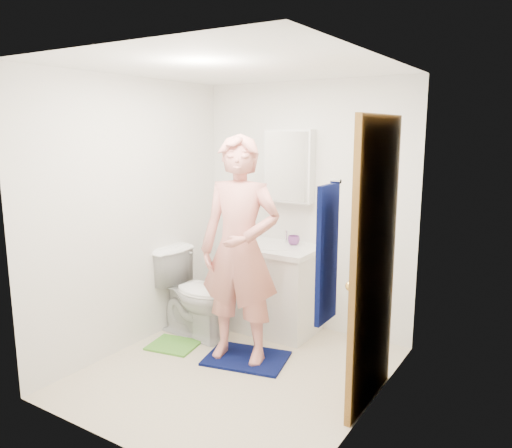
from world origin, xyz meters
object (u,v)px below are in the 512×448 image
Objects in this scene: vanity_cabinet at (277,291)px; man at (240,250)px; medicine_cabinet at (289,166)px; soap_dispenser at (247,235)px; toothbrush_cup at (294,240)px; towel at (327,254)px; toilet at (195,293)px.

vanity_cabinet is 0.92m from man.
man is at bearing -86.38° from medicine_cabinet.
toothbrush_cup is (0.41, 0.20, -0.04)m from soap_dispenser.
towel is at bearing -43.70° from soap_dispenser.
toothbrush_cup reaches higher than vanity_cabinet.
vanity_cabinet is at bearing 82.99° from man.
man is (0.06, -0.94, -0.63)m from medicine_cabinet.
medicine_cabinet is at bearing -34.58° from toilet.
toilet is (-0.60, -0.73, -1.18)m from medicine_cabinet.
soap_dispenser is at bearing 107.25° from man.
towel is 2.20m from toilet.
vanity_cabinet is at bearing -90.00° from medicine_cabinet.
man is (0.36, -0.65, 0.03)m from soap_dispenser.
medicine_cabinet is 1.14m from man.
medicine_cabinet is at bearing 81.86° from man.
toothbrush_cup is at bearing 74.64° from man.
man reaches higher than toothbrush_cup.
vanity_cabinet is 0.42× the size of man.
towel is 0.96× the size of toilet.
towel is at bearing -56.46° from toothbrush_cup.
toilet is at bearing 150.31° from man.
toothbrush_cup is (0.11, -0.10, -0.70)m from medicine_cabinet.
toilet is 4.77× the size of soap_dispenser.
medicine_cabinet is at bearing 124.61° from towel.
towel reaches higher than toothbrush_cup.
toothbrush_cup is at bearing 47.87° from vanity_cabinet.
toothbrush_cup is at bearing -43.68° from toilet.
man is at bearing -60.98° from soap_dispenser.
soap_dispenser is 0.09× the size of man.
medicine_cabinet is 0.87× the size of towel.
toilet is (-1.78, 0.98, -0.83)m from towel.
medicine_cabinet is 0.37× the size of man.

